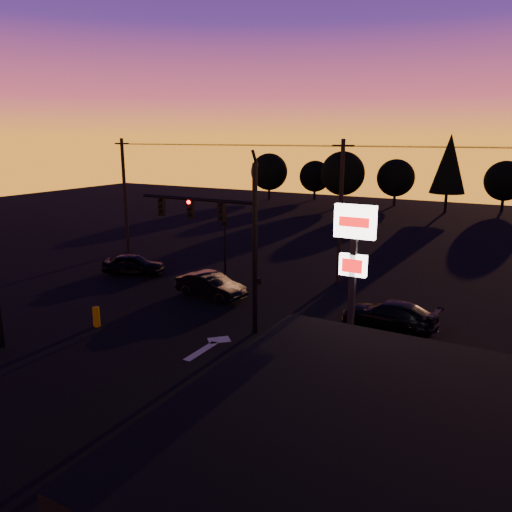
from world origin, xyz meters
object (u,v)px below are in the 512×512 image
at_px(bollard, 96,317).
at_px(suv_parked, 435,449).
at_px(traffic_signal_mast, 225,228).
at_px(pylon_sign, 353,257).
at_px(car_mid, 211,286).
at_px(secondary_signal, 225,235).
at_px(car_right, 389,315).
at_px(car_left, 133,264).

xyz_separation_m(bollard, suv_parked, (16.55, -3.17, 0.12)).
distance_m(traffic_signal_mast, pylon_sign, 7.52).
xyz_separation_m(pylon_sign, bollard, (-12.71, -0.62, -4.41)).
height_order(traffic_signal_mast, car_mid, traffic_signal_mast).
distance_m(secondary_signal, car_mid, 4.88).
height_order(secondary_signal, pylon_sign, pylon_sign).
xyz_separation_m(secondary_signal, car_right, (11.92, -3.79, -2.18)).
relative_size(pylon_sign, car_left, 1.66).
bearing_deg(car_right, pylon_sign, 8.45).
bearing_deg(pylon_sign, car_mid, 150.23).
relative_size(car_left, car_mid, 0.94).
xyz_separation_m(pylon_sign, suv_parked, (3.84, -3.80, -4.30)).
bearing_deg(secondary_signal, car_mid, -67.97).
distance_m(secondary_signal, car_right, 12.69).
relative_size(bollard, car_right, 0.21).
bearing_deg(suv_parked, car_left, 131.46).
bearing_deg(secondary_signal, car_left, -156.60).
bearing_deg(pylon_sign, car_right, 90.78).
relative_size(traffic_signal_mast, suv_parked, 1.93).
height_order(secondary_signal, car_right, secondary_signal).
distance_m(traffic_signal_mast, car_right, 9.00).
xyz_separation_m(car_left, suv_parked, (21.61, -11.29, -0.08)).
height_order(secondary_signal, bollard, secondary_signal).
xyz_separation_m(traffic_signal_mast, secondary_signal, (-4.90, 7.49, -2.07)).
bearing_deg(bollard, car_mid, 70.25).
relative_size(pylon_sign, suv_parked, 1.53).
bearing_deg(car_right, secondary_signal, -99.96).
relative_size(pylon_sign, car_mid, 1.56).
bearing_deg(traffic_signal_mast, bollard, -150.92).
xyz_separation_m(bollard, car_left, (-5.06, 8.11, 0.20)).
distance_m(secondary_signal, car_left, 6.65).
distance_m(secondary_signal, pylon_sign, 15.75).
bearing_deg(traffic_signal_mast, car_right, 27.85).
height_order(pylon_sign, bollard, pylon_sign).
relative_size(secondary_signal, pylon_sign, 0.64).
bearing_deg(bollard, car_right, 28.40).
xyz_separation_m(secondary_signal, car_mid, (1.64, -4.06, -2.15)).
xyz_separation_m(secondary_signal, pylon_sign, (12.00, -9.99, 2.05)).
bearing_deg(bollard, pylon_sign, 2.81).
relative_size(traffic_signal_mast, bollard, 8.59).
distance_m(secondary_signal, suv_parked, 21.12).
height_order(traffic_signal_mast, secondary_signal, traffic_signal_mast).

